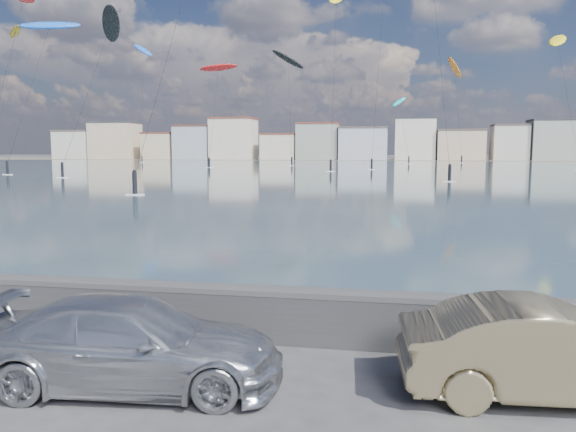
{
  "coord_description": "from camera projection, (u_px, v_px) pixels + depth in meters",
  "views": [
    {
      "loc": [
        3.01,
        -7.09,
        3.54
      ],
      "look_at": [
        1.0,
        4.0,
        2.2
      ],
      "focal_mm": 35.0,
      "sensor_mm": 36.0,
      "label": 1
    }
  ],
  "objects": [
    {
      "name": "kitesurfer_12",
      "position": [
        15.0,
        34.0,
        133.19
      ],
      "size": [
        7.16,
        15.1,
        32.81
      ],
      "color": "#BF8C19",
      "rests_on": "ground"
    },
    {
      "name": "ground",
      "position": [
        167.0,
        403.0,
        7.87
      ],
      "size": [
        700.0,
        700.0,
        0.0
      ],
      "primitive_type": "plane",
      "color": "#333335",
      "rests_on": "ground"
    },
    {
      "name": "car_silver",
      "position": [
        131.0,
        343.0,
        8.38
      ],
      "size": [
        4.72,
        2.32,
        1.32
      ],
      "primitive_type": "imported",
      "rotation": [
        0.0,
        0.0,
        1.68
      ],
      "color": "silver",
      "rests_on": "ground"
    },
    {
      "name": "kitesurfer_0",
      "position": [
        455.0,
        69.0,
        156.21
      ],
      "size": [
        6.36,
        16.28,
        29.44
      ],
      "color": "orange",
      "rests_on": "ground"
    },
    {
      "name": "far_buildings",
      "position": [
        385.0,
        142.0,
        188.67
      ],
      "size": [
        240.79,
        13.26,
        14.6
      ],
      "color": "beige",
      "rests_on": "ground"
    },
    {
      "name": "kitesurfer_16",
      "position": [
        23.0,
        0.0,
        97.83
      ],
      "size": [
        4.46,
        14.92,
        30.91
      ],
      "color": "red",
      "rests_on": "ground"
    },
    {
      "name": "kitesurfer_17",
      "position": [
        558.0,
        41.0,
        107.78
      ],
      "size": [
        6.37,
        20.87,
        26.78
      ],
      "color": "yellow",
      "rests_on": "ground"
    },
    {
      "name": "far_shore_strip",
      "position": [
        382.0,
        159.0,
        203.29
      ],
      "size": [
        500.0,
        60.0,
        0.0
      ],
      "primitive_type": "cube",
      "color": "#4C473D",
      "rests_on": "ground"
    },
    {
      "name": "kitesurfer_18",
      "position": [
        110.0,
        27.0,
        74.08
      ],
      "size": [
        6.91,
        11.55,
        22.38
      ],
      "color": "black",
      "rests_on": "ground"
    },
    {
      "name": "car_champagne",
      "position": [
        551.0,
        351.0,
        7.95
      ],
      "size": [
        4.31,
        1.79,
        1.39
      ],
      "primitive_type": "imported",
      "rotation": [
        0.0,
        0.0,
        1.65
      ],
      "color": "tan",
      "rests_on": "ground"
    },
    {
      "name": "kitesurfer_19",
      "position": [
        288.0,
        61.0,
        135.01
      ],
      "size": [
        8.59,
        17.27,
        27.88
      ],
      "color": "black",
      "rests_on": "ground"
    },
    {
      "name": "kitesurfer_7",
      "position": [
        49.0,
        27.0,
        89.72
      ],
      "size": [
        10.2,
        16.69,
        24.51
      ],
      "color": "blue",
      "rests_on": "ground"
    },
    {
      "name": "kitesurfer_9",
      "position": [
        218.0,
        69.0,
        122.26
      ],
      "size": [
        8.7,
        16.21,
        22.47
      ],
      "color": "red",
      "rests_on": "ground"
    },
    {
      "name": "seawall",
      "position": [
        223.0,
        309.0,
        10.44
      ],
      "size": [
        400.0,
        0.36,
        1.08
      ],
      "color": "#28282B",
      "rests_on": "ground"
    },
    {
      "name": "bay_water",
      "position": [
        372.0,
        170.0,
        97.28
      ],
      "size": [
        500.0,
        177.0,
        0.0
      ],
      "primitive_type": "cube",
      "color": "#2B474E",
      "rests_on": "ground"
    },
    {
      "name": "kitesurfer_8",
      "position": [
        143.0,
        52.0,
        159.19
      ],
      "size": [
        8.48,
        13.79,
        34.25
      ],
      "color": "blue",
      "rests_on": "ground"
    },
    {
      "name": "kitesurfer_15",
      "position": [
        399.0,
        102.0,
        148.82
      ],
      "size": [
        6.02,
        19.2,
        18.4
      ],
      "color": "#19BFBF",
      "rests_on": "ground"
    }
  ]
}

